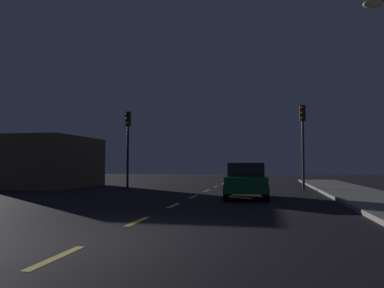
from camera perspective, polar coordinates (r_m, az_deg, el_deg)
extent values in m
plane|color=black|center=(14.14, -2.24, -9.10)|extent=(80.00, 80.00, 0.00)
cube|color=#EACC4C|center=(6.55, -19.98, -15.95)|extent=(0.16, 1.60, 0.01)
cube|color=#EACC4C|center=(9.94, -8.30, -11.60)|extent=(0.16, 1.60, 0.01)
cube|color=#EACC4C|center=(13.56, -2.84, -9.34)|extent=(0.16, 1.60, 0.01)
cube|color=#EACC4C|center=(17.25, 0.28, -8.00)|extent=(0.16, 1.60, 0.01)
cube|color=#EACC4C|center=(20.98, 2.28, -7.12)|extent=(0.16, 1.60, 0.01)
cube|color=#EACC4C|center=(24.73, 3.67, -6.51)|extent=(0.16, 1.60, 0.01)
cube|color=#EACC4C|center=(28.50, 4.69, -6.05)|extent=(0.16, 1.60, 0.01)
cylinder|color=black|center=(23.78, -9.77, -0.85)|extent=(0.14, 0.14, 4.78)
cube|color=#382D0C|center=(23.93, -9.73, 3.80)|extent=(0.32, 0.24, 0.90)
sphere|color=#3F0C0C|center=(23.82, -9.86, 4.56)|extent=(0.20, 0.20, 0.20)
sphere|color=#3F2D0C|center=(23.78, -9.87, 3.84)|extent=(0.20, 0.20, 0.20)
sphere|color=#19D84C|center=(23.75, -9.88, 3.13)|extent=(0.20, 0.20, 0.20)
cylinder|color=#2D2D30|center=(22.28, 16.60, -0.52)|extent=(0.14, 0.14, 4.86)
cube|color=#382D0C|center=(22.46, 16.52, 4.54)|extent=(0.32, 0.24, 0.90)
sphere|color=red|center=(22.34, 16.55, 5.36)|extent=(0.20, 0.20, 0.20)
sphere|color=#3F2D0C|center=(22.30, 16.56, 4.59)|extent=(0.20, 0.20, 0.20)
sphere|color=#0C3319|center=(22.26, 16.57, 3.83)|extent=(0.20, 0.20, 0.20)
cube|color=#0F4C2D|center=(16.50, 8.23, -5.96)|extent=(1.92, 4.00, 0.65)
cube|color=black|center=(16.29, 8.22, -3.86)|extent=(1.59, 1.84, 0.56)
cylinder|color=black|center=(17.94, 5.69, -6.79)|extent=(0.26, 0.65, 0.64)
cylinder|color=black|center=(17.94, 10.77, -6.75)|extent=(0.26, 0.65, 0.64)
cylinder|color=black|center=(15.14, 5.24, -7.48)|extent=(0.26, 0.65, 0.64)
cylinder|color=black|center=(15.14, 11.27, -7.43)|extent=(0.26, 0.65, 0.64)
ellipsoid|color=#F2D88C|center=(12.50, 25.91, 18.71)|extent=(0.56, 0.36, 0.24)
cube|color=brown|center=(25.55, -20.58, -2.61)|extent=(4.40, 6.40, 3.22)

